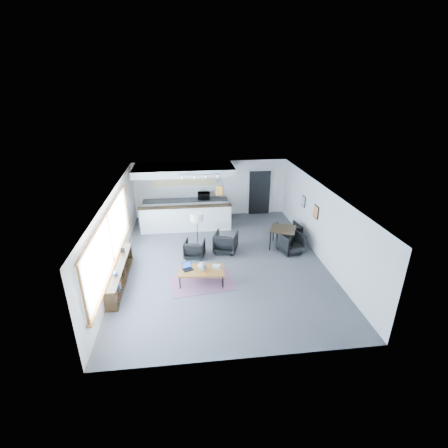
{
  "coord_description": "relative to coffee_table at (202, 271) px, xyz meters",
  "views": [
    {
      "loc": [
        -1.09,
        -9.99,
        5.72
      ],
      "look_at": [
        0.14,
        0.4,
        1.24
      ],
      "focal_mm": 26.0,
      "sensor_mm": 36.0,
      "label": 1
    }
  ],
  "objects": [
    {
      "name": "room",
      "position": [
        0.77,
        1.29,
        0.87
      ],
      "size": [
        7.02,
        9.02,
        2.62
      ],
      "color": "#49494C",
      "rests_on": "ground"
    },
    {
      "name": "book_stack",
      "position": [
        0.47,
        0.08,
        0.07
      ],
      "size": [
        0.32,
        0.29,
        0.08
      ],
      "rotation": [
        0.0,
        0.0,
        -0.29
      ],
      "color": "silver",
      "rests_on": "coffee_table"
    },
    {
      "name": "window",
      "position": [
        -2.7,
        0.39,
        1.03
      ],
      "size": [
        0.1,
        5.95,
        1.66
      ],
      "color": "#8CBFFF",
      "rests_on": "room"
    },
    {
      "name": "wall_art_lower",
      "position": [
        4.23,
        1.69,
        1.12
      ],
      "size": [
        0.03,
        0.38,
        0.48
      ],
      "color": "black",
      "rests_on": "room"
    },
    {
      "name": "floor_lamp",
      "position": [
        -0.03,
        1.99,
        0.95
      ],
      "size": [
        0.46,
        0.46,
        1.59
      ],
      "rotation": [
        0.0,
        0.0,
        0.02
      ],
      "color": "black",
      "rests_on": "floor"
    },
    {
      "name": "wall_art_upper",
      "position": [
        4.24,
        2.99,
        1.07
      ],
      "size": [
        0.03,
        0.34,
        0.44
      ],
      "color": "black",
      "rests_on": "room"
    },
    {
      "name": "track_light",
      "position": [
        0.18,
        3.49,
        2.1
      ],
      "size": [
        1.6,
        0.07,
        0.15
      ],
      "color": "silver",
      "rests_on": "room"
    },
    {
      "name": "armchair_right",
      "position": [
        1.0,
        2.0,
        -0.01
      ],
      "size": [
        1.01,
        0.98,
        0.82
      ],
      "primitive_type": "imported",
      "rotation": [
        0.0,
        0.0,
        2.78
      ],
      "color": "black",
      "rests_on": "floor"
    },
    {
      "name": "coaster",
      "position": [
        0.04,
        -0.24,
        0.04
      ],
      "size": [
        0.11,
        0.11,
        0.01
      ],
      "rotation": [
        0.0,
        0.0,
        -0.06
      ],
      "color": "#E5590C",
      "rests_on": "coffee_table"
    },
    {
      "name": "kitchenette",
      "position": [
        -0.43,
        4.99,
        0.95
      ],
      "size": [
        4.2,
        1.96,
        2.6
      ],
      "color": "white",
      "rests_on": "floor"
    },
    {
      "name": "microwave",
      "position": [
        0.41,
        5.44,
        0.69
      ],
      "size": [
        0.57,
        0.34,
        0.37
      ],
      "primitive_type": "imported",
      "rotation": [
        0.0,
        0.0,
        -0.06
      ],
      "color": "black",
      "rests_on": "kitchenette"
    },
    {
      "name": "dining_chair_near",
      "position": [
        3.39,
        1.68,
        -0.08
      ],
      "size": [
        0.83,
        0.8,
        0.69
      ],
      "primitive_type": "imported",
      "rotation": [
        0.0,
        0.0,
        0.3
      ],
      "color": "black",
      "rests_on": "floor"
    },
    {
      "name": "doorway",
      "position": [
        3.07,
        5.71,
        0.65
      ],
      "size": [
        1.1,
        0.12,
        2.15
      ],
      "color": "black",
      "rests_on": "room"
    },
    {
      "name": "laptop",
      "position": [
        -0.44,
        0.1,
        0.1
      ],
      "size": [
        0.38,
        0.35,
        0.22
      ],
      "rotation": [
        0.0,
        0.0,
        0.42
      ],
      "color": "black",
      "rests_on": "coffee_table"
    },
    {
      "name": "ceramic_pot",
      "position": [
        0.03,
        -0.03,
        0.17
      ],
      "size": [
        0.28,
        0.28,
        0.28
      ],
      "rotation": [
        0.0,
        0.0,
        0.41
      ],
      "color": "gray",
      "rests_on": "coffee_table"
    },
    {
      "name": "kilim_rug",
      "position": [
        -0.0,
        -0.0,
        -0.42
      ],
      "size": [
        2.1,
        1.56,
        0.01
      ],
      "rotation": [
        0.0,
        0.0,
        0.13
      ],
      "color": "#643A4E",
      "rests_on": "floor"
    },
    {
      "name": "dining_table",
      "position": [
        3.2,
        2.11,
        0.27
      ],
      "size": [
        1.19,
        1.19,
        0.77
      ],
      "rotation": [
        0.0,
        0.0,
        -0.4
      ],
      "color": "#302111",
      "rests_on": "floor"
    },
    {
      "name": "armchair_left",
      "position": [
        -0.16,
        1.7,
        -0.07
      ],
      "size": [
        0.81,
        0.78,
        0.71
      ],
      "primitive_type": "imported",
      "rotation": [
        0.0,
        0.0,
        2.92
      ],
      "color": "black",
      "rests_on": "floor"
    },
    {
      "name": "coffee_table",
      "position": [
        0.0,
        0.0,
        0.0
      ],
      "size": [
        1.47,
        0.88,
        0.46
      ],
      "rotation": [
        0.0,
        0.0,
        -0.08
      ],
      "color": "brown",
      "rests_on": "floor"
    },
    {
      "name": "dining_chair_far",
      "position": [
        3.6,
        2.59,
        -0.08
      ],
      "size": [
        0.76,
        0.72,
        0.69
      ],
      "primitive_type": "imported",
      "rotation": [
        0.0,
        0.0,
        3.29
      ],
      "color": "black",
      "rests_on": "floor"
    },
    {
      "name": "console",
      "position": [
        -2.53,
        0.24,
        -0.1
      ],
      "size": [
        0.35,
        3.0,
        0.8
      ],
      "color": "#302111",
      "rests_on": "floor"
    }
  ]
}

